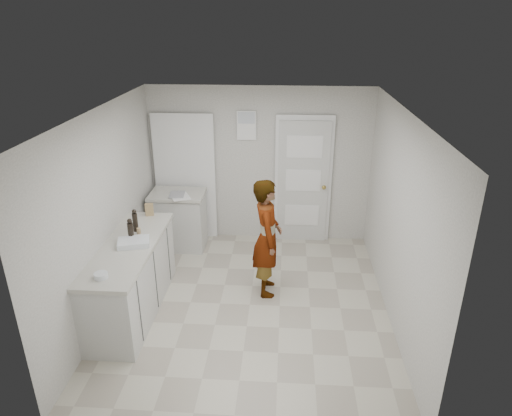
# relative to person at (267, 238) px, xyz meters

# --- Properties ---
(ground) EXTENTS (4.00, 4.00, 0.00)m
(ground) POSITION_rel_person_xyz_m (-0.20, -0.36, -0.80)
(ground) COLOR #A49B8A
(ground) RESTS_ON ground
(room_shell) EXTENTS (4.00, 4.00, 4.00)m
(room_shell) POSITION_rel_person_xyz_m (-0.38, 1.60, 0.22)
(room_shell) COLOR #A3A29A
(room_shell) RESTS_ON ground
(main_counter) EXTENTS (0.64, 1.96, 0.93)m
(main_counter) POSITION_rel_person_xyz_m (-1.65, -0.56, -0.37)
(main_counter) COLOR silver
(main_counter) RESTS_ON ground
(side_counter) EXTENTS (0.84, 0.61, 0.93)m
(side_counter) POSITION_rel_person_xyz_m (-1.45, 1.19, -0.37)
(side_counter) COLOR silver
(side_counter) RESTS_ON ground
(person) EXTENTS (0.44, 0.62, 1.60)m
(person) POSITION_rel_person_xyz_m (0.00, 0.00, 0.00)
(person) COLOR silver
(person) RESTS_ON ground
(cake_mix_box) EXTENTS (0.11, 0.07, 0.18)m
(cake_mix_box) POSITION_rel_person_xyz_m (-1.63, 0.32, 0.21)
(cake_mix_box) COLOR #96754B
(cake_mix_box) RESTS_ON main_counter
(spice_jar) EXTENTS (0.05, 0.05, 0.07)m
(spice_jar) POSITION_rel_person_xyz_m (-1.61, -0.24, 0.16)
(spice_jar) COLOR tan
(spice_jar) RESTS_ON main_counter
(oil_cruet_a) EXTENTS (0.07, 0.07, 0.28)m
(oil_cruet_a) POSITION_rel_person_xyz_m (-1.65, -0.41, 0.26)
(oil_cruet_a) COLOR black
(oil_cruet_a) RESTS_ON main_counter
(oil_cruet_b) EXTENTS (0.07, 0.07, 0.30)m
(oil_cruet_b) POSITION_rel_person_xyz_m (-1.67, -0.16, 0.27)
(oil_cruet_b) COLOR black
(oil_cruet_b) RESTS_ON main_counter
(baking_dish) EXTENTS (0.43, 0.35, 0.07)m
(baking_dish) POSITION_rel_person_xyz_m (-1.58, -0.54, 0.15)
(baking_dish) COLOR silver
(baking_dish) RESTS_ON main_counter
(egg_bowl) EXTENTS (0.14, 0.14, 0.06)m
(egg_bowl) POSITION_rel_person_xyz_m (-1.69, -1.29, 0.15)
(egg_bowl) COLOR silver
(egg_bowl) RESTS_ON main_counter
(papers) EXTENTS (0.39, 0.42, 0.01)m
(papers) POSITION_rel_person_xyz_m (-1.37, 1.04, 0.13)
(papers) COLOR white
(papers) RESTS_ON side_counter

